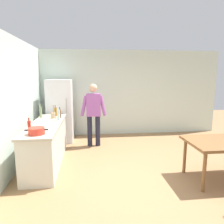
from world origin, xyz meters
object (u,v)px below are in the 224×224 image
(utensil_jar, at_px, (53,115))
(bottle_sauce_red, at_px, (29,125))
(refrigerator, at_px, (60,111))
(bottle_water_clear, at_px, (59,115))
(bottle_vinegar_tall, at_px, (41,112))
(person, at_px, (93,111))
(bottle_oil_amber, at_px, (56,112))
(bottle_beer_brown, at_px, (60,113))
(cooking_pot, at_px, (36,131))

(utensil_jar, bearing_deg, bottle_sauce_red, -103.29)
(refrigerator, height_order, bottle_water_clear, refrigerator)
(refrigerator, xyz_separation_m, bottle_water_clear, (0.13, -1.26, 0.13))
(bottle_vinegar_tall, bearing_deg, utensil_jar, -16.11)
(person, height_order, bottle_oil_amber, person)
(utensil_jar, distance_m, bottle_oil_amber, 0.26)
(bottle_sauce_red, xyz_separation_m, bottle_vinegar_tall, (-0.04, 1.18, 0.04))
(bottle_vinegar_tall, bearing_deg, bottle_sauce_red, -87.87)
(refrigerator, relative_size, person, 1.06)
(person, distance_m, bottle_vinegar_tall, 1.34)
(person, xyz_separation_m, bottle_oil_amber, (-0.96, -0.21, 0.04))
(utensil_jar, xyz_separation_m, bottle_sauce_red, (-0.26, -1.09, 0.02))
(bottle_water_clear, bearing_deg, bottle_beer_brown, 91.51)
(cooking_pot, distance_m, bottle_vinegar_tall, 1.49)
(bottle_oil_amber, distance_m, bottle_beer_brown, 0.27)
(person, distance_m, bottle_sauce_red, 2.00)
(person, distance_m, bottle_oil_amber, 0.98)
(utensil_jar, relative_size, bottle_sauce_red, 1.33)
(cooking_pot, bearing_deg, refrigerator, 87.79)
(cooking_pot, xyz_separation_m, bottle_beer_brown, (0.22, 1.41, 0.05))
(cooking_pot, bearing_deg, person, 60.63)
(bottle_vinegar_tall, bearing_deg, bottle_oil_amber, 27.34)
(refrigerator, relative_size, utensil_jar, 5.62)
(bottle_sauce_red, bearing_deg, person, 51.58)
(cooking_pot, xyz_separation_m, bottle_water_clear, (0.23, 1.15, 0.07))
(person, relative_size, cooking_pot, 4.25)
(cooking_pot, bearing_deg, bottle_vinegar_tall, 99.31)
(cooking_pot, relative_size, bottle_oil_amber, 1.43)
(bottle_oil_amber, relative_size, bottle_vinegar_tall, 0.88)
(refrigerator, distance_m, utensil_jar, 1.03)
(bottle_oil_amber, xyz_separation_m, bottle_water_clear, (0.14, -0.49, 0.01))
(cooking_pot, height_order, bottle_beer_brown, bottle_beer_brown)
(cooking_pot, bearing_deg, bottle_beer_brown, 81.19)
(cooking_pot, xyz_separation_m, bottle_oil_amber, (0.08, 1.64, 0.06))
(bottle_water_clear, bearing_deg, refrigerator, 96.02)
(bottle_water_clear, bearing_deg, cooking_pot, -101.06)
(person, relative_size, bottle_water_clear, 5.67)
(utensil_jar, bearing_deg, bottle_water_clear, -54.86)
(refrigerator, height_order, bottle_sauce_red, refrigerator)
(bottle_sauce_red, height_order, bottle_vinegar_tall, bottle_vinegar_tall)
(cooking_pot, height_order, bottle_sauce_red, bottle_sauce_red)
(cooking_pot, distance_m, utensil_jar, 1.39)
(bottle_vinegar_tall, bearing_deg, person, 16.55)
(refrigerator, xyz_separation_m, bottle_oil_amber, (-0.01, -0.77, 0.12))
(bottle_oil_amber, xyz_separation_m, bottle_sauce_red, (-0.28, -1.35, -0.02))
(cooking_pot, height_order, bottle_water_clear, bottle_water_clear)
(bottle_oil_amber, distance_m, bottle_vinegar_tall, 0.37)
(person, relative_size, bottle_oil_amber, 6.07)
(cooking_pot, bearing_deg, bottle_sauce_red, 124.25)
(person, xyz_separation_m, utensil_jar, (-0.98, -0.47, 0.00))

